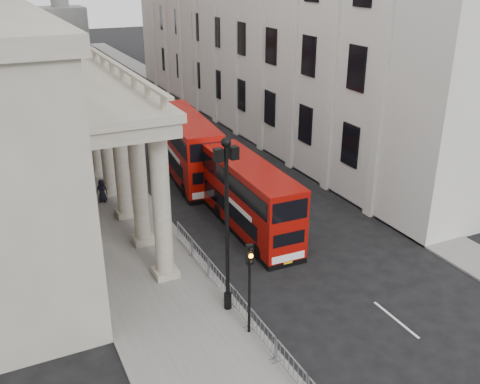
% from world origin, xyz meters
% --- Properties ---
extents(ground, '(260.00, 260.00, 0.00)m').
position_xyz_m(ground, '(0.00, 0.00, 0.00)').
color(ground, black).
rests_on(ground, ground).
extents(sidewalk_west, '(6.00, 140.00, 0.12)m').
position_xyz_m(sidewalk_west, '(-3.00, 30.00, 0.06)').
color(sidewalk_west, slate).
rests_on(sidewalk_west, ground).
extents(sidewalk_east, '(3.00, 140.00, 0.12)m').
position_xyz_m(sidewalk_east, '(13.50, 30.00, 0.06)').
color(sidewalk_east, slate).
rests_on(sidewalk_east, ground).
extents(kerb, '(0.20, 140.00, 0.14)m').
position_xyz_m(kerb, '(-0.05, 30.00, 0.07)').
color(kerb, slate).
rests_on(kerb, ground).
extents(lamp_post_south, '(1.05, 0.44, 8.32)m').
position_xyz_m(lamp_post_south, '(-0.60, 4.00, 4.91)').
color(lamp_post_south, black).
rests_on(lamp_post_south, sidewalk_west).
extents(lamp_post_mid, '(1.05, 0.44, 8.32)m').
position_xyz_m(lamp_post_mid, '(-0.60, 20.00, 4.91)').
color(lamp_post_mid, black).
rests_on(lamp_post_mid, sidewalk_west).
extents(lamp_post_north, '(1.05, 0.44, 8.32)m').
position_xyz_m(lamp_post_north, '(-0.60, 36.00, 4.91)').
color(lamp_post_north, black).
rests_on(lamp_post_north, sidewalk_west).
extents(traffic_light, '(0.28, 0.33, 4.30)m').
position_xyz_m(traffic_light, '(-0.50, 1.98, 3.11)').
color(traffic_light, black).
rests_on(traffic_light, sidewalk_west).
extents(crowd_barriers, '(0.50, 18.75, 1.10)m').
position_xyz_m(crowd_barriers, '(-0.35, 2.23, 0.67)').
color(crowd_barriers, gray).
rests_on(crowd_barriers, sidewalk_west).
extents(bus_near, '(2.64, 9.88, 4.24)m').
position_xyz_m(bus_near, '(4.02, 10.97, 2.22)').
color(bus_near, '#8C0B06').
rests_on(bus_near, ground).
extents(bus_far, '(3.70, 11.06, 4.68)m').
position_xyz_m(bus_far, '(3.81, 21.05, 2.45)').
color(bus_far, '#9D0C07').
rests_on(bus_far, ground).
extents(pedestrian_a, '(0.68, 0.61, 1.55)m').
position_xyz_m(pedestrian_a, '(-4.70, 16.11, 0.90)').
color(pedestrian_a, black).
rests_on(pedestrian_a, sidewalk_west).
extents(pedestrian_b, '(0.78, 0.62, 1.54)m').
position_xyz_m(pedestrian_b, '(-4.19, 20.34, 0.89)').
color(pedestrian_b, '#2A2321').
rests_on(pedestrian_b, sidewalk_west).
extents(pedestrian_c, '(0.93, 0.82, 1.61)m').
position_xyz_m(pedestrian_c, '(-3.15, 18.84, 0.92)').
color(pedestrian_c, black).
rests_on(pedestrian_c, sidewalk_west).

